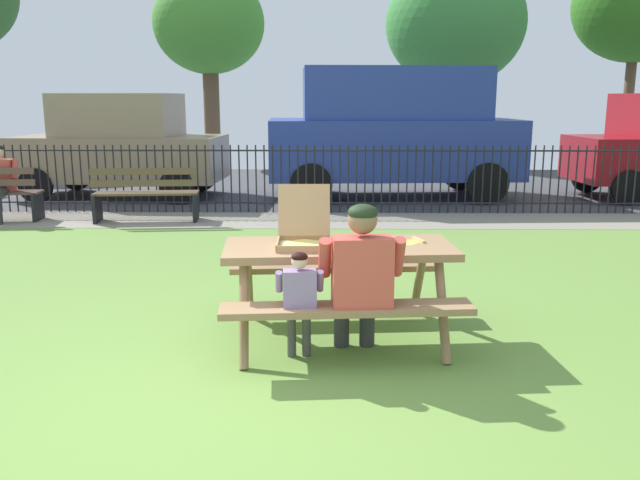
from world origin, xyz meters
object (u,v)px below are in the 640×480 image
(picnic_table_foreground, at_px, (339,266))
(pizza_slice_on_table, at_px, (407,241))
(far_tree_midleft, at_px, (209,25))
(far_tree_center, at_px, (455,24))
(park_bench_center, at_px, (146,195))
(pizza_box_open, at_px, (304,234))
(parked_car_center, at_px, (393,130))
(parked_car_left, at_px, (121,145))
(far_tree_midright, at_px, (637,5))
(child_at_table, at_px, (299,296))
(adult_at_table, at_px, (360,275))

(picnic_table_foreground, xyz_separation_m, pizza_slice_on_table, (0.55, 0.12, 0.18))
(far_tree_midleft, distance_m, far_tree_center, 7.03)
(park_bench_center, bearing_deg, far_tree_midleft, 93.68)
(pizza_box_open, xyz_separation_m, far_tree_center, (3.75, 14.63, 3.09))
(pizza_box_open, xyz_separation_m, parked_car_center, (1.41, 7.73, 0.45))
(parked_car_left, relative_size, far_tree_midright, 0.66)
(pizza_slice_on_table, relative_size, child_at_table, 0.37)
(pizza_slice_on_table, bearing_deg, child_at_table, -140.96)
(park_bench_center, bearing_deg, picnic_table_foreground, -59.87)
(parked_car_center, distance_m, far_tree_midleft, 8.75)
(far_tree_center, bearing_deg, far_tree_midright, -0.00)
(parked_car_center, bearing_deg, child_at_table, -99.72)
(picnic_table_foreground, distance_m, parked_car_center, 7.83)
(pizza_box_open, distance_m, child_at_table, 0.64)
(park_bench_center, xyz_separation_m, far_tree_center, (6.42, 9.54, 3.53))
(picnic_table_foreground, distance_m, far_tree_midleft, 15.41)
(pizza_box_open, xyz_separation_m, far_tree_midright, (8.84, 14.63, 3.59))
(park_bench_center, bearing_deg, pizza_box_open, -62.34)
(adult_at_table, relative_size, child_at_table, 1.39)
(pizza_slice_on_table, bearing_deg, parked_car_center, 85.63)
(pizza_box_open, relative_size, far_tree_midleft, 0.09)
(parked_car_left, distance_m, far_tree_midleft, 7.52)
(far_tree_center, height_order, far_tree_midright, far_tree_midright)
(picnic_table_foreground, distance_m, pizza_box_open, 0.38)
(adult_at_table, bearing_deg, far_tree_center, 77.59)
(parked_car_center, distance_m, far_tree_center, 7.75)
(far_tree_center, bearing_deg, parked_car_left, -137.76)
(far_tree_midleft, bearing_deg, park_bench_center, -86.32)
(pizza_slice_on_table, height_order, parked_car_center, parked_car_center)
(child_at_table, distance_m, far_tree_midright, 18.00)
(far_tree_midleft, bearing_deg, parked_car_left, -94.72)
(adult_at_table, distance_m, park_bench_center, 6.37)
(picnic_table_foreground, height_order, far_tree_center, far_tree_center)
(pizza_box_open, bearing_deg, parked_car_center, 79.70)
(pizza_slice_on_table, relative_size, park_bench_center, 0.19)
(picnic_table_foreground, bearing_deg, pizza_box_open, -176.70)
(pizza_slice_on_table, distance_m, far_tree_midright, 16.96)
(far_tree_midright, bearing_deg, park_bench_center, -140.34)
(adult_at_table, height_order, far_tree_midright, far_tree_midright)
(adult_at_table, xyz_separation_m, parked_car_left, (-4.27, 8.21, 0.35))
(pizza_box_open, relative_size, parked_car_center, 0.10)
(pizza_box_open, distance_m, park_bench_center, 5.77)
(parked_car_left, bearing_deg, far_tree_midleft, 85.28)
(child_at_table, relative_size, parked_car_left, 0.21)
(child_at_table, xyz_separation_m, parked_car_left, (-3.84, 8.27, 0.49))
(picnic_table_foreground, relative_size, park_bench_center, 1.17)
(far_tree_midright, bearing_deg, far_tree_center, 180.00)
(child_at_table, bearing_deg, far_tree_midleft, 102.16)
(far_tree_center, bearing_deg, pizza_slice_on_table, -101.40)
(picnic_table_foreground, xyz_separation_m, far_tree_midright, (8.56, 14.62, 3.85))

